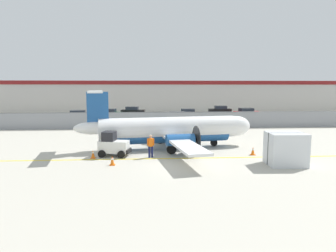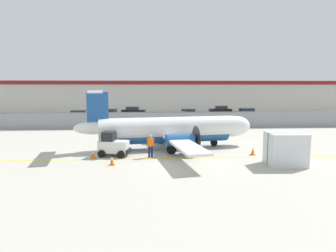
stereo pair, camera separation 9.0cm
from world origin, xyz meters
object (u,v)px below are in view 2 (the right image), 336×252
parked_car_3 (177,117)px  parked_car_4 (189,114)px  cargo_container (285,149)px  parked_car_6 (247,113)px  parked_car_0 (78,115)px  parked_car_2 (133,111)px  commuter_airplane (172,130)px  parked_car_1 (109,114)px  parked_car_5 (220,110)px  ground_crew_worker (151,145)px  traffic_cone_near_right (93,154)px  baggage_tug (113,145)px  traffic_cone_near_left (253,151)px  traffic_cone_far_left (112,161)px

parked_car_3 → parked_car_4: size_ratio=0.98×
cargo_container → parked_car_6: 30.80m
parked_car_0 → parked_car_6: (27.32, 2.93, 0.00)m
parked_car_0 → parked_car_2: same height
cargo_container → parked_car_6: bearing=79.0°
parked_car_6 → commuter_airplane: bearing=-124.3°
parked_car_1 → parked_car_5: (19.94, 6.33, 0.00)m
ground_crew_worker → parked_car_0: (-11.04, 24.26, -0.06)m
traffic_cone_near_right → parked_car_4: (10.54, 26.02, 0.58)m
cargo_container → parked_car_2: bearing=111.8°
parked_car_2 → parked_car_4: size_ratio=1.00×
parked_car_1 → parked_car_4: (13.03, -1.00, 0.00)m
commuter_airplane → cargo_container: commuter_airplane is taller
cargo_container → parked_car_4: bearing=98.1°
baggage_tug → parked_car_6: size_ratio=0.58×
parked_car_4 → traffic_cone_near_right: bearing=-106.3°
ground_crew_worker → parked_car_1: (-6.76, 27.02, -0.06)m
traffic_cone_near_left → parked_car_0: 30.54m
cargo_container → parked_car_1: (-15.80, 29.77, -0.21)m
baggage_tug → traffic_cone_far_left: size_ratio=3.91×
baggage_tug → ground_crew_worker: size_ratio=1.47×
parked_car_3 → parked_car_4: same height
traffic_cone_near_right → parked_car_6: 34.08m
parked_car_6 → parked_car_1: bearing=177.3°
cargo_container → ground_crew_worker: bearing=165.7°
traffic_cone_near_left → traffic_cone_far_left: (-10.51, -2.39, 0.00)m
parked_car_4 → cargo_container: bearing=-78.8°
traffic_cone_near_right → parked_car_6: parked_car_6 is taller
parked_car_4 → parked_car_5: size_ratio=1.01×
parked_car_3 → parked_car_6: (12.47, 6.52, 0.00)m
commuter_airplane → parked_car_3: (1.98, 17.38, -0.71)m
baggage_tug → parked_car_0: 25.01m
cargo_container → traffic_cone_near_right: cargo_container is taller
ground_crew_worker → parked_car_0: size_ratio=0.39×
traffic_cone_far_left → parked_car_4: (8.87, 28.09, 0.58)m
cargo_container → traffic_cone_near_right: size_ratio=3.89×
commuter_airplane → parked_car_5: 32.14m
cargo_container → parked_car_0: size_ratio=0.57×
baggage_tug → parked_car_1: bearing=110.2°
ground_crew_worker → commuter_airplane: bearing=-34.6°
cargo_container → parked_car_4: (-2.78, 28.76, -0.21)m
parked_car_3 → parked_car_5: same height
parked_car_2 → parked_car_5: (16.18, 1.43, 0.00)m
parked_car_6 → traffic_cone_near_right: bearing=-130.2°
traffic_cone_near_right → parked_car_4: parked_car_4 is taller
parked_car_0 → parked_car_1: same height
parked_car_3 → parked_car_6: same height
parked_car_5 → parked_car_6: size_ratio=1.01×
ground_crew_worker → parked_car_0: 26.65m
commuter_airplane → traffic_cone_near_left: 6.88m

